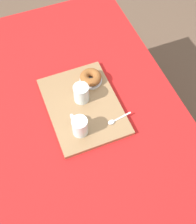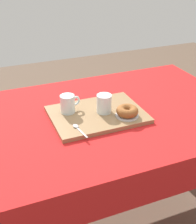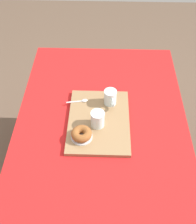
# 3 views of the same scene
# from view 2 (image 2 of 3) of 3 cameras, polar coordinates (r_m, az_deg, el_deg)

# --- Properties ---
(ground_plane) EXTENTS (6.00, 6.00, 0.00)m
(ground_plane) POSITION_cam_2_polar(r_m,az_deg,el_deg) (2.05, 0.93, -18.94)
(ground_plane) COLOR brown
(dining_table) EXTENTS (1.49, 0.96, 0.75)m
(dining_table) POSITION_cam_2_polar(r_m,az_deg,el_deg) (1.62, 1.11, -2.84)
(dining_table) COLOR red
(dining_table) RESTS_ON ground
(serving_tray) EXTENTS (0.46, 0.34, 0.02)m
(serving_tray) POSITION_cam_2_polar(r_m,az_deg,el_deg) (1.54, -0.17, -0.46)
(serving_tray) COLOR olive
(serving_tray) RESTS_ON dining_table
(tea_mug_left) EXTENTS (0.11, 0.07, 0.09)m
(tea_mug_left) POSITION_cam_2_polar(r_m,az_deg,el_deg) (1.53, -5.60, 1.43)
(tea_mug_left) COLOR silver
(tea_mug_left) RESTS_ON serving_tray
(water_glass_near) EXTENTS (0.07, 0.07, 0.09)m
(water_glass_near) POSITION_cam_2_polar(r_m,az_deg,el_deg) (1.53, 1.14, 1.38)
(water_glass_near) COLOR silver
(water_glass_near) RESTS_ON serving_tray
(donut_plate_left) EXTENTS (0.11, 0.11, 0.01)m
(donut_plate_left) POSITION_cam_2_polar(r_m,az_deg,el_deg) (1.51, 5.40, -0.63)
(donut_plate_left) COLOR silver
(donut_plate_left) RESTS_ON serving_tray
(sugar_donut_left) EXTENTS (0.11, 0.11, 0.04)m
(sugar_donut_left) POSITION_cam_2_polar(r_m,az_deg,el_deg) (1.50, 5.45, 0.20)
(sugar_donut_left) COLOR brown
(sugar_donut_left) RESTS_ON donut_plate_left
(teaspoon_near) EXTENTS (0.04, 0.13, 0.01)m
(teaspoon_near) POSITION_cam_2_polar(r_m,az_deg,el_deg) (1.41, -3.89, -2.89)
(teaspoon_near) COLOR silver
(teaspoon_near) RESTS_ON serving_tray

